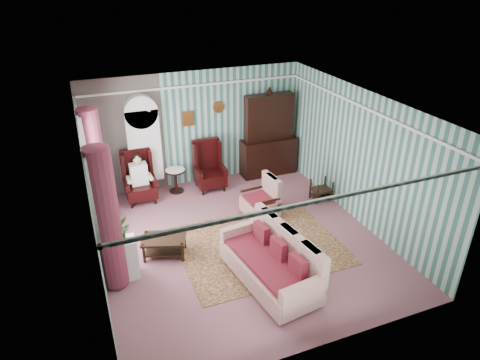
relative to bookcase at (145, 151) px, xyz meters
name	(u,v)px	position (x,y,z in m)	size (l,w,h in m)	color
floor	(240,241)	(1.35, -2.84, -1.12)	(6.00, 6.00, 0.00)	#8D5255
room_shell	(206,153)	(0.73, -2.66, 0.89)	(5.53, 6.02, 2.91)	#386661
bookcase	(145,151)	(0.00, 0.00, 0.00)	(0.80, 0.28, 2.24)	white
dresser_hutch	(269,133)	(3.25, -0.12, 0.06)	(1.50, 0.56, 2.36)	black
wingback_left	(139,178)	(-0.25, -0.39, -0.50)	(0.76, 0.80, 1.25)	black
wingback_right	(210,166)	(1.50, -0.39, -0.50)	(0.76, 0.80, 1.25)	black
seated_woman	(139,179)	(-0.25, -0.39, -0.53)	(0.44, 0.40, 1.18)	white
round_side_table	(176,181)	(0.65, -0.24, -0.82)	(0.50, 0.50, 0.60)	black
nest_table	(321,190)	(3.82, -1.94, -0.85)	(0.45, 0.38, 0.54)	black
plant_stand	(122,259)	(-1.05, -3.14, -0.72)	(0.55, 0.35, 0.80)	white
rug	(259,245)	(1.65, -3.14, -1.11)	(3.20, 2.60, 0.01)	#461719
sofa	(269,260)	(1.34, -4.26, -0.62)	(2.10, 0.94, 1.00)	beige
floral_armchair	(260,198)	(2.13, -2.08, -0.65)	(0.78, 0.89, 0.93)	beige
coffee_table	(165,246)	(-0.20, -2.76, -0.92)	(0.84, 0.54, 0.41)	black
potted_plant_a	(119,234)	(-1.04, -3.24, -0.11)	(0.38, 0.33, 0.43)	#1B4E18
potted_plant_b	(121,227)	(-0.97, -3.05, -0.10)	(0.24, 0.19, 0.44)	#19531B
potted_plant_c	(111,229)	(-1.15, -3.05, -0.11)	(0.24, 0.24, 0.43)	#1C4D18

